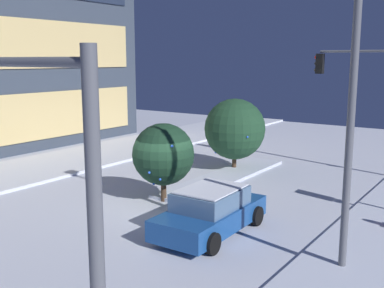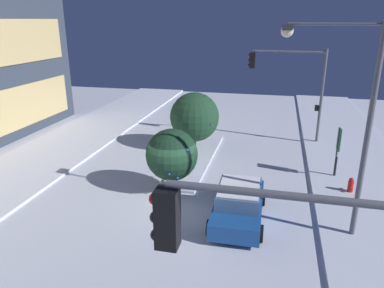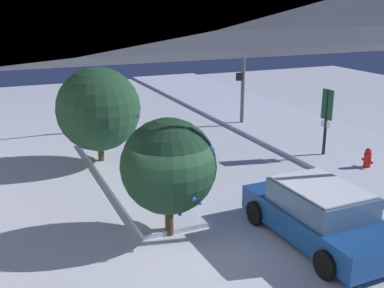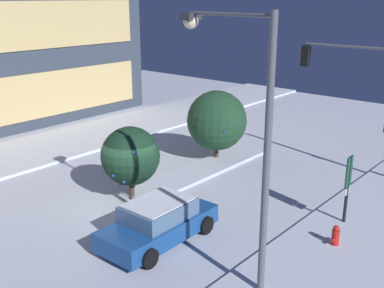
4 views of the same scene
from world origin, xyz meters
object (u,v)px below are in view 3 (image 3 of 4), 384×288
car_near (319,215)px  fire_hydrant (367,160)px  decorated_tree_left_of_median (168,166)px  traffic_light_corner_near_right (208,39)px  parking_info_sign (326,115)px  decorated_tree_median (98,109)px

car_near → fire_hydrant: (3.49, -4.89, -0.30)m
decorated_tree_left_of_median → traffic_light_corner_near_right: bearing=-30.6°
traffic_light_corner_near_right → parking_info_sign: (-5.71, -2.30, -2.54)m
decorated_tree_median → decorated_tree_left_of_median: decorated_tree_median is taller
car_near → decorated_tree_left_of_median: bearing=60.7°
fire_hydrant → decorated_tree_left_of_median: (-1.69, 8.24, 1.49)m
parking_info_sign → decorated_tree_median: 8.57m
traffic_light_corner_near_right → decorated_tree_left_of_median: (-9.23, 5.47, -2.34)m
car_near → decorated_tree_median: size_ratio=1.24×
decorated_tree_left_of_median → fire_hydrant: bearing=-78.4°
fire_hydrant → decorated_tree_left_of_median: 8.55m
traffic_light_corner_near_right → fire_hydrant: size_ratio=7.25×
decorated_tree_median → decorated_tree_left_of_median: (-6.24, -0.35, -0.20)m
decorated_tree_median → fire_hydrant: bearing=-117.9°
traffic_light_corner_near_right → decorated_tree_left_of_median: 10.98m
parking_info_sign → decorated_tree_left_of_median: decorated_tree_left_of_median is taller
fire_hydrant → parking_info_sign: parking_info_sign is taller
traffic_light_corner_near_right → fire_hydrant: traffic_light_corner_near_right is taller
car_near → decorated_tree_median: 8.96m
parking_info_sign → decorated_tree_median: decorated_tree_median is taller
parking_info_sign → traffic_light_corner_near_right: bearing=-72.5°
car_near → traffic_light_corner_near_right: size_ratio=0.74×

